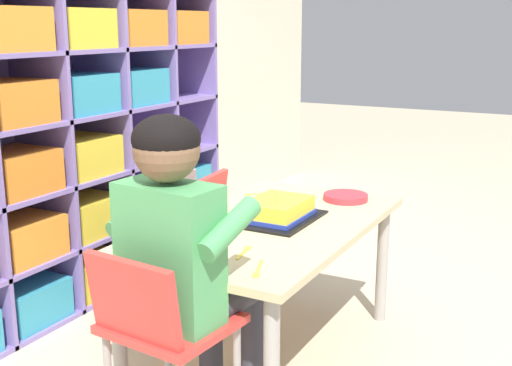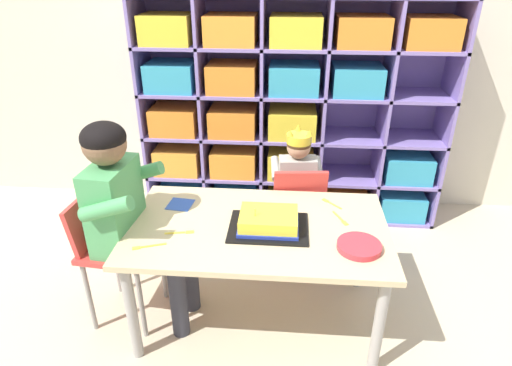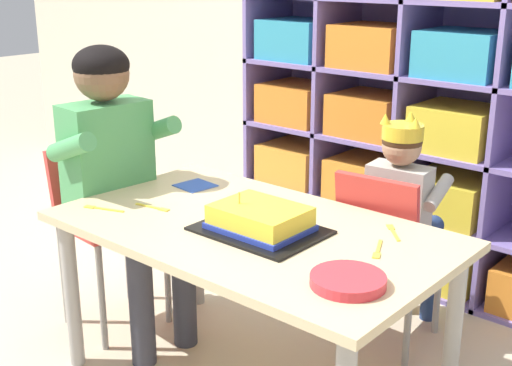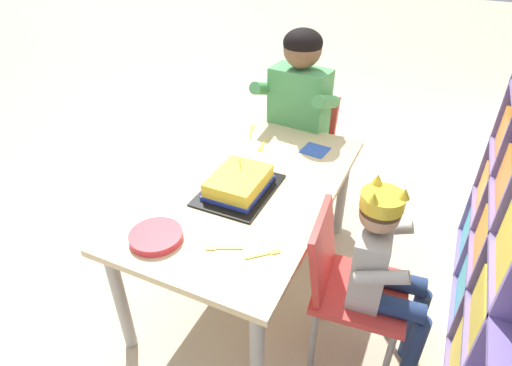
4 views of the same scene
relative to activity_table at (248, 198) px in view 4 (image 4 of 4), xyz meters
The scene contains 13 objects.
ground 0.49m from the activity_table, ahead, with size 16.00×16.00×0.00m, color beige.
activity_table is the anchor object (origin of this frame).
classroom_chair_blue 0.54m from the activity_table, 68.82° to the left, with size 0.34×0.38×0.66m.
child_with_crown 0.63m from the activity_table, 73.36° to the left, with size 0.31×0.31×0.83m.
classroom_chair_adult_side 0.71m from the activity_table, behind, with size 0.37×0.37×0.67m.
adult_helper_seated 0.62m from the activity_table, behind, with size 0.45×0.43×1.05m.
birthday_cake_on_tray 0.11m from the activity_table, 19.33° to the right, with size 0.36×0.27×0.12m.
paper_plate_stack 0.47m from the activity_table, 18.35° to the right, with size 0.19×0.19×0.03m, color #DB333D.
paper_napkin_square 0.44m from the activity_table, 158.25° to the left, with size 0.12×0.12×0.00m, color #3356B7.
fork_beside_plate_stack 0.40m from the activity_table, 12.33° to the left, with size 0.07×0.12×0.00m.
fork_at_table_front_edge 0.36m from the activity_table, 165.62° to the right, with size 0.13×0.04×0.00m.
fork_near_child_seat 0.51m from the activity_table, 156.21° to the right, with size 0.14×0.06×0.00m.
fork_scattered_mid_table 0.43m from the activity_table, 33.77° to the left, with size 0.10×0.10×0.00m.
Camera 4 is at (1.32, 0.65, 1.56)m, focal length 29.75 mm.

